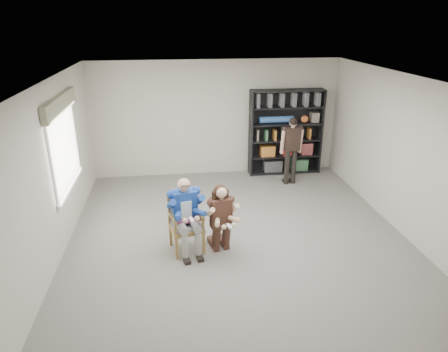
{
  "coord_description": "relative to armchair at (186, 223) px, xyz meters",
  "views": [
    {
      "loc": [
        -1.09,
        -5.99,
        3.7
      ],
      "look_at": [
        -0.2,
        0.6,
        1.05
      ],
      "focal_mm": 32.0,
      "sensor_mm": 36.0,
      "label": 1
    }
  ],
  "objects": [
    {
      "name": "armchair",
      "position": [
        0.0,
        0.0,
        0.0
      ],
      "size": [
        0.69,
        0.67,
        1.0
      ],
      "primitive_type": null,
      "rotation": [
        0.0,
        0.0,
        0.22
      ],
      "color": "olive",
      "rests_on": "floor"
    },
    {
      "name": "seated_man",
      "position": [
        0.0,
        0.0,
        0.15
      ],
      "size": [
        0.72,
        0.88,
        1.3
      ],
      "primitive_type": null,
      "rotation": [
        0.0,
        0.0,
        0.22
      ],
      "color": "navy",
      "rests_on": "floor"
    },
    {
      "name": "standing_man",
      "position": [
        2.57,
        2.6,
        0.3
      ],
      "size": [
        0.52,
        0.32,
        1.61
      ],
      "primitive_type": null,
      "rotation": [
        0.0,
        0.0,
        0.08
      ],
      "color": "black",
      "rests_on": "floor"
    },
    {
      "name": "room_shell",
      "position": [
        0.93,
        0.07,
        0.9
      ],
      "size": [
        6.0,
        7.0,
        2.8
      ],
      "primitive_type": null,
      "color": "beige",
      "rests_on": "ground"
    },
    {
      "name": "kneeling_woman",
      "position": [
        0.58,
        -0.12,
        0.1
      ],
      "size": [
        0.66,
        0.89,
        1.19
      ],
      "primitive_type": null,
      "rotation": [
        0.0,
        0.0,
        0.22
      ],
      "color": "#381C19",
      "rests_on": "floor"
    },
    {
      "name": "bookshelf",
      "position": [
        2.63,
        3.35,
        0.55
      ],
      "size": [
        1.8,
        0.38,
        2.1
      ],
      "primitive_type": null,
      "color": "black",
      "rests_on": "floor"
    },
    {
      "name": "window_left",
      "position": [
        -2.02,
        1.07,
        1.13
      ],
      "size": [
        0.16,
        2.0,
        1.75
      ],
      "primitive_type": null,
      "color": "silver",
      "rests_on": "room_shell"
    },
    {
      "name": "floor",
      "position": [
        0.93,
        0.07,
        -0.5
      ],
      "size": [
        6.0,
        7.0,
        0.01
      ],
      "primitive_type": "cube",
      "color": "slate",
      "rests_on": "ground"
    }
  ]
}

